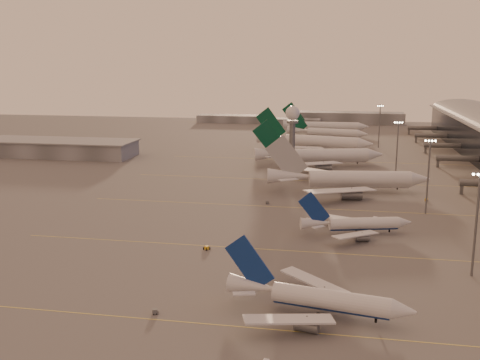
# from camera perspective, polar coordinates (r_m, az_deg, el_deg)

# --- Properties ---
(ground) EXTENTS (700.00, 700.00, 0.00)m
(ground) POSITION_cam_1_polar(r_m,az_deg,el_deg) (142.45, -1.23, -8.15)
(ground) COLOR #5B5858
(ground) RESTS_ON ground
(taxiway_markings) EXTENTS (180.00, 185.25, 0.02)m
(taxiway_markings) POSITION_cam_1_polar(r_m,az_deg,el_deg) (193.33, 10.92, -2.93)
(taxiway_markings) COLOR #DCC74D
(taxiway_markings) RESTS_ON ground
(hangar) EXTENTS (82.00, 27.00, 8.50)m
(hangar) POSITION_cam_1_polar(r_m,az_deg,el_deg) (311.56, -17.94, 3.14)
(hangar) COLOR slate
(hangar) RESTS_ON ground
(radar_tower) EXTENTS (6.40, 6.40, 31.10)m
(radar_tower) POSITION_cam_1_polar(r_m,az_deg,el_deg) (253.53, 5.35, 5.56)
(radar_tower) COLOR #5A5C61
(radar_tower) RESTS_ON ground
(mast_a) EXTENTS (3.60, 0.56, 25.00)m
(mast_a) POSITION_cam_1_polar(r_m,az_deg,el_deg) (139.14, 22.90, -3.67)
(mast_a) COLOR #5A5C61
(mast_a) RESTS_ON ground
(mast_b) EXTENTS (3.60, 0.56, 25.00)m
(mast_b) POSITION_cam_1_polar(r_m,az_deg,el_deg) (191.36, 18.59, 0.72)
(mast_b) COLOR #5A5C61
(mast_b) RESTS_ON ground
(mast_c) EXTENTS (3.60, 0.56, 25.00)m
(mast_c) POSITION_cam_1_polar(r_m,az_deg,el_deg) (244.64, 15.67, 3.23)
(mast_c) COLOR #5A5C61
(mast_c) RESTS_ON ground
(mast_d) EXTENTS (3.60, 0.56, 25.00)m
(mast_d) POSITION_cam_1_polar(r_m,az_deg,el_deg) (333.53, 13.99, 5.54)
(mast_d) COLOR #5A5C61
(mast_d) RESTS_ON ground
(distant_horizon) EXTENTS (165.00, 37.50, 9.00)m
(distant_horizon) POSITION_cam_1_polar(r_m,az_deg,el_deg) (459.02, 7.32, 6.22)
(distant_horizon) COLOR slate
(distant_horizon) RESTS_ON ground
(narrowbody_near) EXTENTS (37.81, 29.91, 14.89)m
(narrowbody_near) POSITION_cam_1_polar(r_m,az_deg,el_deg) (113.18, 7.86, -12.11)
(narrowbody_near) COLOR silver
(narrowbody_near) RESTS_ON ground
(narrowbody_mid) EXTENTS (32.69, 25.74, 13.06)m
(narrowbody_mid) POSITION_cam_1_polar(r_m,az_deg,el_deg) (165.30, 11.71, -4.57)
(narrowbody_mid) COLOR silver
(narrowbody_mid) RESTS_ON ground
(widebody_white) EXTENTS (62.20, 49.53, 21.95)m
(widebody_white) POSITION_cam_1_polar(r_m,az_deg,el_deg) (217.44, 10.98, -0.25)
(widebody_white) COLOR silver
(widebody_white) RESTS_ON ground
(greentail_a) EXTENTS (61.23, 48.86, 22.65)m
(greentail_a) POSITION_cam_1_polar(r_m,az_deg,el_deg) (268.32, 8.07, 2.19)
(greentail_a) COLOR silver
(greentail_a) RESTS_ON ground
(greentail_b) EXTENTS (65.40, 52.38, 23.94)m
(greentail_b) POSITION_cam_1_polar(r_m,az_deg,el_deg) (312.17, 7.51, 3.61)
(greentail_b) COLOR silver
(greentail_b) RESTS_ON ground
(greentail_c) EXTENTS (51.98, 41.63, 19.02)m
(greentail_c) POSITION_cam_1_polar(r_m,az_deg,el_deg) (362.65, 8.84, 4.59)
(greentail_c) COLOR silver
(greentail_c) RESTS_ON ground
(greentail_d) EXTENTS (59.40, 47.94, 21.57)m
(greentail_d) POSITION_cam_1_polar(r_m,az_deg,el_deg) (393.10, 8.71, 5.22)
(greentail_d) COLOR silver
(greentail_d) RESTS_ON ground
(gsv_truck_a) EXTENTS (5.53, 3.84, 2.11)m
(gsv_truck_a) POSITION_cam_1_polar(r_m,az_deg,el_deg) (114.89, -8.44, -12.81)
(gsv_truck_a) COLOR #4F5154
(gsv_truck_a) RESTS_ON ground
(gsv_tug_mid) EXTENTS (3.82, 3.60, 0.94)m
(gsv_tug_mid) POSITION_cam_1_polar(r_m,az_deg,el_deg) (150.04, -3.41, -6.91)
(gsv_tug_mid) COLOR gold
(gsv_tug_mid) RESTS_ON ground
(gsv_truck_b) EXTENTS (6.58, 4.18, 2.50)m
(gsv_truck_b) POSITION_cam_1_polar(r_m,az_deg,el_deg) (181.04, 13.72, -3.66)
(gsv_truck_b) COLOR silver
(gsv_truck_b) RESTS_ON ground
(gsv_truck_c) EXTENTS (5.48, 3.16, 2.09)m
(gsv_truck_c) POSITION_cam_1_polar(r_m,az_deg,el_deg) (196.80, 2.90, -2.14)
(gsv_truck_c) COLOR #4F5154
(gsv_truck_c) RESTS_ON ground
(gsv_catering_b) EXTENTS (4.91, 3.39, 3.70)m
(gsv_catering_b) POSITION_cam_1_polar(r_m,az_deg,el_deg) (211.16, 18.47, -1.56)
(gsv_catering_b) COLOR gold
(gsv_catering_b) RESTS_ON ground
(gsv_tug_far) EXTENTS (3.00, 4.26, 1.11)m
(gsv_tug_far) POSITION_cam_1_polar(r_m,az_deg,el_deg) (244.14, 9.35, 0.36)
(gsv_tug_far) COLOR silver
(gsv_tug_far) RESTS_ON ground
(gsv_tug_hangar) EXTENTS (3.42, 2.47, 0.89)m
(gsv_tug_hangar) POSITION_cam_1_polar(r_m,az_deg,el_deg) (285.87, 12.54, 1.90)
(gsv_tug_hangar) COLOR silver
(gsv_tug_hangar) RESTS_ON ground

